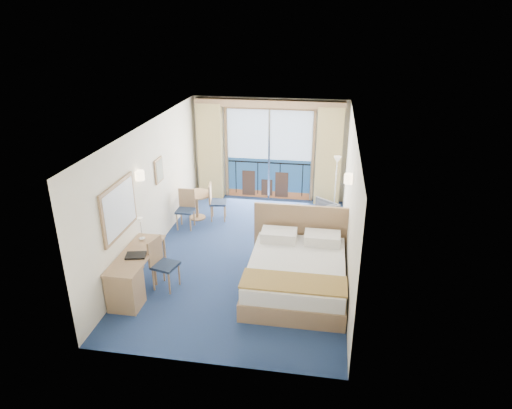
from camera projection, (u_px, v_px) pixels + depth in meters
name	position (u px, v px, depth m)	size (l,w,h in m)	color
floor	(248.00, 255.00, 9.53)	(6.50, 6.50, 0.00)	navy
room_walls	(247.00, 174.00, 8.84)	(4.04, 6.54, 2.72)	#ECE6CD
balcony_door	(269.00, 157.00, 12.01)	(2.36, 0.03, 2.52)	navy
curtain_left	(210.00, 152.00, 12.06)	(0.65, 0.22, 2.55)	#D1BC73
curtain_right	(329.00, 157.00, 11.59)	(0.65, 0.22, 2.55)	#D1BC73
pelmet	(269.00, 103.00, 11.34)	(3.80, 0.25, 0.18)	tan
mirror	(119.00, 209.00, 7.86)	(0.05, 1.25, 0.95)	tan
wall_print	(159.00, 170.00, 9.61)	(0.04, 0.42, 0.52)	tan
sconce_left	(140.00, 175.00, 8.55)	(0.18, 0.18, 0.18)	#FFDFB2
sconce_right	(349.00, 179.00, 8.38)	(0.18, 0.18, 0.18)	#FFDFB2
bed	(297.00, 272.00, 8.26)	(1.91, 2.27, 1.20)	tan
nightstand	(334.00, 239.00, 9.58)	(0.42, 0.40, 0.55)	#9A7551
phone	(336.00, 226.00, 9.43)	(0.19, 0.15, 0.09)	white
armchair	(317.00, 216.00, 10.53)	(0.71, 0.73, 0.66)	#4C515D
floor_lamp	(337.00, 170.00, 11.17)	(0.20, 0.20, 1.46)	silver
desk	(128.00, 283.00, 7.80)	(0.54, 1.58, 0.74)	tan
desk_chair	(161.00, 261.00, 8.22)	(0.50, 0.50, 0.96)	#1E2C46
folder	(136.00, 255.00, 7.97)	(0.34, 0.26, 0.03)	black
desk_lamp	(140.00, 224.00, 8.41)	(0.12, 0.12, 0.44)	silver
round_table	(197.00, 199.00, 11.04)	(0.72, 0.72, 0.65)	tan
table_chair_a	(215.00, 200.00, 10.97)	(0.46, 0.45, 0.91)	#1E2C46
table_chair_b	(186.00, 206.00, 10.60)	(0.39, 0.40, 0.91)	#1E2C46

